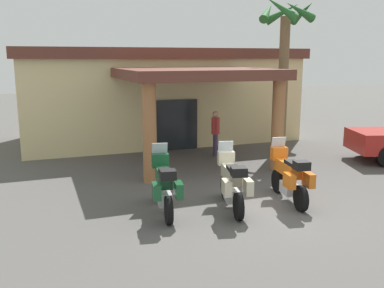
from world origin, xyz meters
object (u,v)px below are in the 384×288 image
at_px(motorcycle_green, 164,186).
at_px(pedestrian, 215,130).
at_px(motorcycle_cream, 232,183).
at_px(palm_tree_near_portico, 285,47).
at_px(motorcycle_orange, 290,176).
at_px(motel_building, 160,94).

bearing_deg(motorcycle_green, pedestrian, -25.33).
distance_m(motorcycle_cream, palm_tree_near_portico, 8.32).
distance_m(motorcycle_green, motorcycle_cream, 1.71).
bearing_deg(pedestrian, motorcycle_orange, -86.38).
xyz_separation_m(motorcycle_orange, palm_tree_near_portico, (3.11, 5.78, 3.51)).
height_order(motorcycle_green, motorcycle_cream, same).
bearing_deg(palm_tree_near_portico, motel_building, 136.23).
relative_size(motorcycle_green, motorcycle_orange, 1.00).
xyz_separation_m(motel_building, pedestrian, (1.17, -4.08, -1.11)).
relative_size(motorcycle_green, pedestrian, 1.24).
bearing_deg(motorcycle_green, motel_building, -6.19).
relative_size(pedestrian, palm_tree_near_portico, 0.29).
bearing_deg(palm_tree_near_portico, motorcycle_green, -139.56).
relative_size(motorcycle_cream, palm_tree_near_portico, 0.35).
bearing_deg(motorcycle_orange, motel_building, 14.32).
xyz_separation_m(pedestrian, palm_tree_near_portico, (2.97, 0.11, 3.17)).
xyz_separation_m(motorcycle_green, pedestrian, (3.51, 5.42, 0.34)).
height_order(motorcycle_orange, palm_tree_near_portico, palm_tree_near_portico).
bearing_deg(palm_tree_near_portico, motorcycle_orange, -118.29).
bearing_deg(motorcycle_green, motorcycle_cream, -92.22).
bearing_deg(pedestrian, palm_tree_near_portico, 7.13).
height_order(motorcycle_cream, motorcycle_orange, same).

